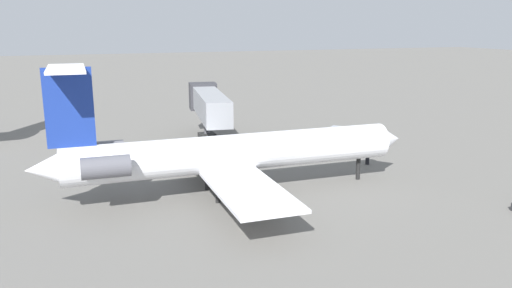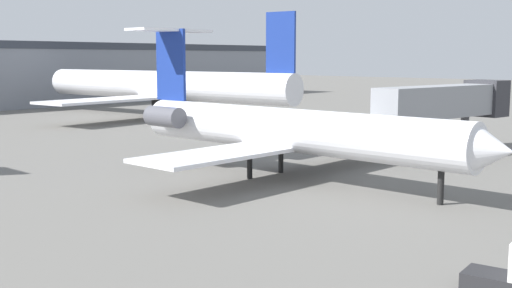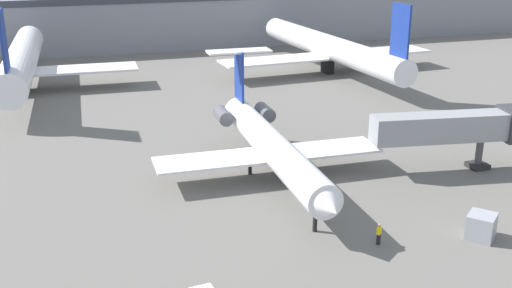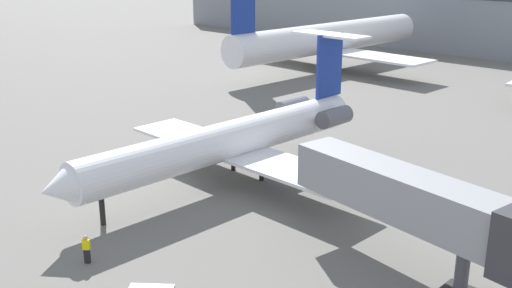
# 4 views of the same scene
# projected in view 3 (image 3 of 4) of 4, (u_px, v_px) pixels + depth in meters

# --- Properties ---
(ground_plane) EXTENTS (400.00, 400.00, 0.10)m
(ground_plane) POSITION_uv_depth(u_px,v_px,m) (289.00, 200.00, 53.53)
(ground_plane) COLOR #66635E
(regional_jet) EXTENTS (21.72, 29.86, 10.17)m
(regional_jet) POSITION_uv_depth(u_px,v_px,m) (270.00, 143.00, 57.44)
(regional_jet) COLOR white
(regional_jet) RESTS_ON ground_plane
(jet_bridge) EXTENTS (15.74, 5.21, 6.02)m
(jet_bridge) POSITION_uv_depth(u_px,v_px,m) (461.00, 127.00, 58.94)
(jet_bridge) COLOR gray
(jet_bridge) RESTS_ON ground_plane
(ground_crew_marshaller) EXTENTS (0.47, 0.46, 1.69)m
(ground_crew_marshaller) POSITION_uv_depth(u_px,v_px,m) (379.00, 234.00, 45.69)
(ground_crew_marshaller) COLOR black
(ground_crew_marshaller) RESTS_ON ground_plane
(cargo_container_uld) EXTENTS (2.86, 2.85, 1.96)m
(cargo_container_uld) POSITION_uv_depth(u_px,v_px,m) (481.00, 226.00, 46.57)
(cargo_container_uld) COLOR #999EA8
(cargo_container_uld) RESTS_ON ground_plane
(terminal_building) EXTENTS (164.73, 21.03, 10.56)m
(terminal_building) POSITION_uv_depth(u_px,v_px,m) (149.00, 18.00, 125.31)
(terminal_building) COLOR gray
(terminal_building) RESTS_ON ground_plane
(parked_airliner_west_end) EXTENTS (32.76, 38.91, 13.77)m
(parked_airliner_west_end) POSITION_uv_depth(u_px,v_px,m) (21.00, 61.00, 87.98)
(parked_airliner_west_end) COLOR white
(parked_airliner_west_end) RESTS_ON ground_plane
(parked_airliner_west_mid) EXTENTS (36.65, 43.39, 13.22)m
(parked_airliner_west_mid) POSITION_uv_depth(u_px,v_px,m) (329.00, 48.00, 99.67)
(parked_airliner_west_mid) COLOR white
(parked_airliner_west_mid) RESTS_ON ground_plane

